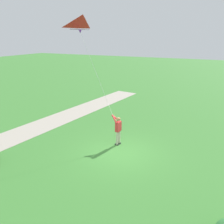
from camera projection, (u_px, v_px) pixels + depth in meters
ground_plane at (121, 152)px, 13.23m from camera, size 120.00×120.00×0.00m
walkway_path at (1, 142)px, 14.55m from camera, size 6.31×32.05×0.02m
person_kite_flyer at (118, 128)px, 13.91m from camera, size 0.62×0.52×1.83m
flying_kite at (83, 24)px, 13.34m from camera, size 2.47×1.73×5.63m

